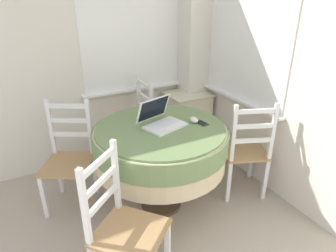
{
  "coord_description": "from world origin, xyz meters",
  "views": [
    {
      "loc": [
        0.05,
        0.11,
        1.79
      ],
      "look_at": [
        1.17,
        2.21,
        0.69
      ],
      "focal_mm": 32.0,
      "sensor_mm": 36.0,
      "label": 1
    }
  ],
  "objects_px": {
    "computer_mouse": "(194,120)",
    "dining_chair_camera_near": "(123,228)",
    "laptop": "(161,120)",
    "corner_cabinet": "(187,121)",
    "cell_phone": "(202,123)",
    "dining_chair_left_flank": "(69,159)",
    "round_dining_table": "(161,144)",
    "dining_chair_near_right_window": "(245,151)",
    "dining_chair_near_back_window": "(134,126)"
  },
  "relations": [
    {
      "from": "dining_chair_near_right_window",
      "to": "round_dining_table",
      "type": "bearing_deg",
      "value": 166.61
    },
    {
      "from": "dining_chair_near_back_window",
      "to": "dining_chair_left_flank",
      "type": "height_order",
      "value": "same"
    },
    {
      "from": "dining_chair_near_back_window",
      "to": "laptop",
      "type": "bearing_deg",
      "value": -94.46
    },
    {
      "from": "cell_phone",
      "to": "corner_cabinet",
      "type": "relative_size",
      "value": 0.17
    },
    {
      "from": "dining_chair_near_right_window",
      "to": "laptop",
      "type": "bearing_deg",
      "value": 163.63
    },
    {
      "from": "cell_phone",
      "to": "dining_chair_near_right_window",
      "type": "distance_m",
      "value": 0.55
    },
    {
      "from": "dining_chair_near_back_window",
      "to": "dining_chair_near_right_window",
      "type": "relative_size",
      "value": 1.0
    },
    {
      "from": "cell_phone",
      "to": "corner_cabinet",
      "type": "height_order",
      "value": "cell_phone"
    },
    {
      "from": "laptop",
      "to": "dining_chair_near_right_window",
      "type": "xyz_separation_m",
      "value": [
        0.74,
        -0.22,
        -0.38
      ]
    },
    {
      "from": "computer_mouse",
      "to": "dining_chair_camera_near",
      "type": "xyz_separation_m",
      "value": [
        -0.84,
        -0.53,
        -0.35
      ]
    },
    {
      "from": "cell_phone",
      "to": "corner_cabinet",
      "type": "bearing_deg",
      "value": 64.82
    },
    {
      "from": "cell_phone",
      "to": "dining_chair_camera_near",
      "type": "distance_m",
      "value": 1.06
    },
    {
      "from": "laptop",
      "to": "cell_phone",
      "type": "bearing_deg",
      "value": -22.96
    },
    {
      "from": "laptop",
      "to": "corner_cabinet",
      "type": "height_order",
      "value": "laptop"
    },
    {
      "from": "dining_chair_near_right_window",
      "to": "dining_chair_camera_near",
      "type": "height_order",
      "value": "same"
    },
    {
      "from": "dining_chair_near_right_window",
      "to": "dining_chair_camera_near",
      "type": "distance_m",
      "value": 1.37
    },
    {
      "from": "dining_chair_near_right_window",
      "to": "corner_cabinet",
      "type": "distance_m",
      "value": 1.03
    },
    {
      "from": "laptop",
      "to": "dining_chair_left_flank",
      "type": "bearing_deg",
      "value": 151.21
    },
    {
      "from": "cell_phone",
      "to": "dining_chair_near_back_window",
      "type": "height_order",
      "value": "dining_chair_near_back_window"
    },
    {
      "from": "cell_phone",
      "to": "dining_chair_camera_near",
      "type": "bearing_deg",
      "value": -151.69
    },
    {
      "from": "computer_mouse",
      "to": "corner_cabinet",
      "type": "relative_size",
      "value": 0.13
    },
    {
      "from": "computer_mouse",
      "to": "corner_cabinet",
      "type": "xyz_separation_m",
      "value": [
        0.49,
        0.88,
        -0.45
      ]
    },
    {
      "from": "round_dining_table",
      "to": "dining_chair_near_back_window",
      "type": "relative_size",
      "value": 1.16
    },
    {
      "from": "dining_chair_left_flank",
      "to": "computer_mouse",
      "type": "bearing_deg",
      "value": -25.71
    },
    {
      "from": "cell_phone",
      "to": "dining_chair_left_flank",
      "type": "height_order",
      "value": "dining_chair_left_flank"
    },
    {
      "from": "laptop",
      "to": "dining_chair_camera_near",
      "type": "height_order",
      "value": "laptop"
    },
    {
      "from": "round_dining_table",
      "to": "dining_chair_near_right_window",
      "type": "distance_m",
      "value": 0.81
    },
    {
      "from": "computer_mouse",
      "to": "dining_chair_camera_near",
      "type": "height_order",
      "value": "dining_chair_camera_near"
    },
    {
      "from": "dining_chair_camera_near",
      "to": "corner_cabinet",
      "type": "height_order",
      "value": "dining_chair_camera_near"
    },
    {
      "from": "dining_chair_near_back_window",
      "to": "dining_chair_left_flank",
      "type": "relative_size",
      "value": 1.0
    },
    {
      "from": "dining_chair_left_flank",
      "to": "dining_chair_near_right_window",
      "type": "bearing_deg",
      "value": -22.68
    },
    {
      "from": "dining_chair_left_flank",
      "to": "round_dining_table",
      "type": "bearing_deg",
      "value": -31.87
    },
    {
      "from": "dining_chair_near_back_window",
      "to": "corner_cabinet",
      "type": "height_order",
      "value": "dining_chair_near_back_window"
    },
    {
      "from": "laptop",
      "to": "corner_cabinet",
      "type": "bearing_deg",
      "value": 46.88
    },
    {
      "from": "computer_mouse",
      "to": "dining_chair_camera_near",
      "type": "bearing_deg",
      "value": -147.82
    },
    {
      "from": "cell_phone",
      "to": "laptop",
      "type": "bearing_deg",
      "value": 157.04
    },
    {
      "from": "cell_phone",
      "to": "dining_chair_left_flank",
      "type": "relative_size",
      "value": 0.12
    },
    {
      "from": "computer_mouse",
      "to": "dining_chair_near_right_window",
      "type": "xyz_separation_m",
      "value": [
        0.48,
        -0.14,
        -0.35
      ]
    },
    {
      "from": "dining_chair_camera_near",
      "to": "dining_chair_left_flank",
      "type": "distance_m",
      "value": 1.0
    },
    {
      "from": "round_dining_table",
      "to": "cell_phone",
      "type": "height_order",
      "value": "cell_phone"
    },
    {
      "from": "corner_cabinet",
      "to": "dining_chair_left_flank",
      "type": "bearing_deg",
      "value": -163.96
    },
    {
      "from": "dining_chair_near_right_window",
      "to": "corner_cabinet",
      "type": "height_order",
      "value": "dining_chair_near_right_window"
    },
    {
      "from": "laptop",
      "to": "dining_chair_near_right_window",
      "type": "distance_m",
      "value": 0.86
    },
    {
      "from": "dining_chair_camera_near",
      "to": "laptop",
      "type": "bearing_deg",
      "value": 46.81
    },
    {
      "from": "dining_chair_near_back_window",
      "to": "dining_chair_near_right_window",
      "type": "xyz_separation_m",
      "value": [
        0.68,
        -0.98,
        0.0
      ]
    },
    {
      "from": "laptop",
      "to": "dining_chair_camera_near",
      "type": "xyz_separation_m",
      "value": [
        -0.57,
        -0.61,
        -0.38
      ]
    },
    {
      "from": "laptop",
      "to": "computer_mouse",
      "type": "xyz_separation_m",
      "value": [
        0.27,
        -0.08,
        -0.02
      ]
    },
    {
      "from": "dining_chair_near_back_window",
      "to": "dining_chair_camera_near",
      "type": "height_order",
      "value": "same"
    },
    {
      "from": "cell_phone",
      "to": "computer_mouse",
      "type": "bearing_deg",
      "value": 131.32
    },
    {
      "from": "dining_chair_near_back_window",
      "to": "cell_phone",
      "type": "bearing_deg",
      "value": -74.17
    }
  ]
}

